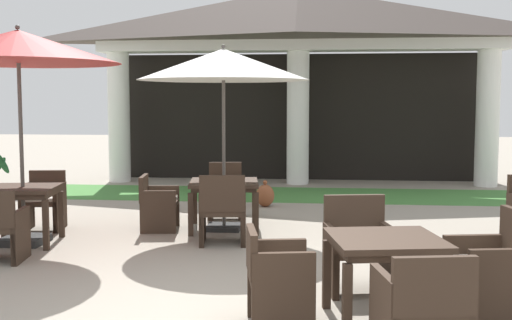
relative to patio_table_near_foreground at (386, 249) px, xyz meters
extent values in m
cylinder|color=white|center=(-5.22, 9.12, 0.86)|extent=(0.50, 0.50, 2.99)
cylinder|color=white|center=(-1.06, 9.12, 0.86)|extent=(0.50, 0.50, 2.99)
cylinder|color=white|center=(3.09, 9.12, 0.86)|extent=(0.50, 0.50, 2.99)
cube|color=white|center=(-1.06, 9.12, 2.48)|extent=(9.11, 0.70, 0.24)
pyramid|color=#514742|center=(-1.06, 9.12, 3.18)|extent=(9.51, 2.54, 1.16)
cube|color=black|center=(-1.06, 10.02, 0.86)|extent=(8.91, 0.16, 2.99)
cube|color=#47843D|center=(-1.06, 7.38, -0.63)|extent=(11.31, 2.14, 0.01)
cube|color=#38281E|center=(0.00, 0.00, 0.08)|extent=(1.05, 1.05, 0.05)
cube|color=#38281E|center=(0.00, 0.00, 0.02)|extent=(0.96, 0.96, 0.06)
cube|color=#38281E|center=(-0.33, -0.48, -0.32)|extent=(0.08, 0.08, 0.62)
cube|color=#38281E|center=(0.48, -0.33, -0.32)|extent=(0.08, 0.08, 0.62)
cube|color=#38281E|center=(-0.48, 0.33, -0.32)|extent=(0.08, 0.08, 0.62)
cube|color=#38281E|center=(0.33, 0.48, -0.32)|extent=(0.08, 0.08, 0.62)
cube|color=#38281E|center=(-0.87, -0.16, -0.22)|extent=(0.59, 0.61, 0.07)
cube|color=silver|center=(-0.87, -0.16, -0.16)|extent=(0.55, 0.56, 0.05)
cube|color=#38281E|center=(-1.10, -0.20, 0.00)|extent=(0.15, 0.53, 0.37)
cube|color=#38281E|center=(-0.91, 0.08, -0.29)|extent=(0.51, 0.15, 0.68)
cube|color=#38281E|center=(-0.83, -0.40, -0.29)|extent=(0.51, 0.15, 0.68)
cube|color=#38281E|center=(-0.69, 0.11, -0.44)|extent=(0.07, 0.07, 0.38)
cube|color=#38281E|center=(-0.61, -0.35, -0.44)|extent=(0.07, 0.07, 0.38)
cube|color=#38281E|center=(-1.14, 0.03, -0.44)|extent=(0.07, 0.07, 0.38)
cube|color=#38281E|center=(-1.05, -0.43, -0.44)|extent=(0.07, 0.07, 0.38)
cube|color=#38281E|center=(0.16, -0.87, -0.22)|extent=(0.66, 0.64, 0.07)
cube|color=silver|center=(0.16, -0.87, -0.16)|extent=(0.61, 0.59, 0.05)
cube|color=#38281E|center=(0.20, -1.12, 0.01)|extent=(0.57, 0.16, 0.40)
cube|color=#38281E|center=(-0.10, -0.92, -0.30)|extent=(0.16, 0.55, 0.68)
cube|color=#38281E|center=(0.42, -0.82, -0.30)|extent=(0.16, 0.55, 0.68)
cube|color=#38281E|center=(0.87, 0.16, -0.20)|extent=(0.66, 0.68, 0.07)
cube|color=silver|center=(0.87, 0.16, -0.14)|extent=(0.61, 0.62, 0.05)
cube|color=#38281E|center=(0.92, -0.11, -0.29)|extent=(0.57, 0.16, 0.68)
cube|color=#38281E|center=(0.82, 0.43, -0.29)|extent=(0.57, 0.16, 0.68)
cube|color=#38281E|center=(0.67, -0.15, -0.43)|extent=(0.07, 0.07, 0.40)
cube|color=#38281E|center=(0.57, 0.37, -0.43)|extent=(0.07, 0.07, 0.40)
cube|color=#38281E|center=(1.08, 0.47, -0.43)|extent=(0.07, 0.07, 0.40)
cube|color=#38281E|center=(-0.16, 0.87, -0.22)|extent=(0.70, 0.64, 0.07)
cube|color=silver|center=(-0.16, 0.87, -0.16)|extent=(0.65, 0.59, 0.05)
cube|color=#38281E|center=(-0.20, 1.12, 0.05)|extent=(0.62, 0.17, 0.47)
cube|color=#38281E|center=(0.12, 0.92, -0.31)|extent=(0.16, 0.54, 0.65)
cube|color=#38281E|center=(-0.44, 0.82, -0.31)|extent=(0.16, 0.54, 0.65)
cube|color=#38281E|center=(0.16, 0.68, -0.44)|extent=(0.07, 0.07, 0.38)
cube|color=#38281E|center=(-0.39, 0.58, -0.44)|extent=(0.07, 0.07, 0.38)
cube|color=#38281E|center=(0.07, 1.16, -0.44)|extent=(0.07, 0.07, 0.38)
cube|color=#38281E|center=(-0.48, 1.06, -0.44)|extent=(0.07, 0.07, 0.38)
cube|color=#38281E|center=(-1.94, 3.78, 0.05)|extent=(1.10, 1.10, 0.05)
cube|color=#38281E|center=(-1.94, 3.78, 0.00)|extent=(1.01, 1.01, 0.06)
cube|color=#38281E|center=(-2.33, 3.27, -0.33)|extent=(0.08, 0.08, 0.60)
cube|color=#38281E|center=(-1.43, 3.39, -0.33)|extent=(0.08, 0.08, 0.60)
cube|color=#38281E|center=(-2.45, 4.17, -0.33)|extent=(0.08, 0.08, 0.60)
cube|color=#38281E|center=(-1.55, 4.29, -0.33)|extent=(0.08, 0.08, 0.60)
cube|color=#2D2D2D|center=(-1.94, 3.78, -0.60)|extent=(0.50, 0.50, 0.06)
cylinder|color=#4C4742|center=(-1.94, 3.78, 0.54)|extent=(0.05, 0.05, 2.34)
cone|color=white|center=(-1.94, 3.78, 1.75)|extent=(2.47, 2.47, 0.45)
sphere|color=#4C4742|center=(-1.94, 3.78, 2.01)|extent=(0.06, 0.06, 0.06)
cube|color=#38281E|center=(-1.82, 2.86, -0.20)|extent=(0.65, 0.64, 0.07)
cube|color=silver|center=(-1.82, 2.86, -0.14)|extent=(0.60, 0.59, 0.05)
cube|color=#38281E|center=(-1.78, 2.60, 0.07)|extent=(0.58, 0.14, 0.47)
cube|color=#38281E|center=(-2.08, 2.82, -0.29)|extent=(0.14, 0.58, 0.70)
cube|color=#38281E|center=(-1.55, 2.89, -0.29)|extent=(0.14, 0.58, 0.70)
cube|color=#38281E|center=(-2.11, 3.08, -0.43)|extent=(0.06, 0.06, 0.40)
cube|color=#38281E|center=(-1.59, 3.15, -0.43)|extent=(0.06, 0.06, 0.40)
cube|color=#38281E|center=(-2.04, 2.57, -0.43)|extent=(0.06, 0.06, 0.40)
cube|color=#38281E|center=(-1.52, 2.64, -0.43)|extent=(0.06, 0.06, 0.40)
cube|color=#38281E|center=(-2.86, 3.66, -0.24)|extent=(0.58, 0.64, 0.07)
cube|color=silver|center=(-2.86, 3.66, -0.18)|extent=(0.53, 0.59, 0.05)
cube|color=#38281E|center=(-3.09, 3.63, -0.02)|extent=(0.14, 0.58, 0.36)
cube|color=#38281E|center=(-2.90, 3.92, -0.33)|extent=(0.51, 0.13, 0.61)
cube|color=#38281E|center=(-2.82, 3.39, -0.33)|extent=(0.51, 0.13, 0.61)
cube|color=#38281E|center=(-2.67, 3.95, -0.45)|extent=(0.06, 0.06, 0.36)
cube|color=#38281E|center=(-2.60, 3.43, -0.45)|extent=(0.06, 0.06, 0.36)
cube|color=#38281E|center=(-3.12, 3.89, -0.45)|extent=(0.06, 0.06, 0.36)
cube|color=#38281E|center=(-3.05, 3.37, -0.45)|extent=(0.06, 0.06, 0.36)
cube|color=#38281E|center=(-2.06, 4.70, -0.23)|extent=(0.59, 0.59, 0.07)
cube|color=silver|center=(-2.06, 4.70, -0.17)|extent=(0.55, 0.54, 0.05)
cube|color=#38281E|center=(-2.09, 4.94, 0.02)|extent=(0.53, 0.13, 0.44)
cube|color=#38281E|center=(-1.82, 4.73, -0.31)|extent=(0.13, 0.52, 0.65)
cube|color=#38281E|center=(-2.31, 4.67, -0.31)|extent=(0.13, 0.52, 0.65)
cube|color=#38281E|center=(-1.80, 4.50, -0.45)|extent=(0.06, 0.06, 0.36)
cube|color=#38281E|center=(-2.27, 4.44, -0.45)|extent=(0.06, 0.06, 0.36)
cube|color=#38281E|center=(-1.86, 4.96, -0.45)|extent=(0.06, 0.06, 0.36)
cube|color=#38281E|center=(-2.33, 4.90, -0.45)|extent=(0.06, 0.06, 0.36)
cube|color=#38281E|center=(1.95, 3.33, -0.44)|extent=(0.07, 0.07, 0.39)
cube|color=#38281E|center=(-4.41, 2.57, 0.10)|extent=(0.97, 0.97, 0.05)
cube|color=#38281E|center=(-4.41, 2.57, 0.04)|extent=(0.89, 0.89, 0.07)
cube|color=#38281E|center=(-3.96, 2.25, -0.32)|extent=(0.08, 0.08, 0.64)
cube|color=#38281E|center=(-4.85, 2.90, -0.32)|extent=(0.08, 0.08, 0.64)
cube|color=#38281E|center=(-4.08, 3.02, -0.32)|extent=(0.08, 0.08, 0.64)
cube|color=#2D2D2D|center=(-4.41, 2.57, -0.59)|extent=(0.54, 0.54, 0.10)
cylinder|color=#4C4742|center=(-4.41, 2.57, 0.63)|extent=(0.05, 0.05, 2.52)
cone|color=maroon|center=(-4.41, 2.57, 1.93)|extent=(2.60, 2.60, 0.42)
sphere|color=#4C4742|center=(-4.41, 2.57, 2.17)|extent=(0.06, 0.06, 0.06)
cube|color=#38281E|center=(-4.02, 1.70, -0.33)|extent=(0.14, 0.55, 0.61)
cube|color=#38281E|center=(-4.07, 1.95, -0.45)|extent=(0.06, 0.06, 0.37)
cube|color=#38281E|center=(-3.99, 1.46, -0.45)|extent=(0.06, 0.06, 0.37)
cube|color=#38281E|center=(-4.55, 3.48, -0.22)|extent=(0.60, 0.65, 0.07)
cube|color=silver|center=(-4.55, 3.48, -0.16)|extent=(0.56, 0.59, 0.05)
cube|color=#38281E|center=(-4.59, 3.74, 0.01)|extent=(0.53, 0.14, 0.39)
cube|color=#38281E|center=(-4.31, 3.51, -0.30)|extent=(0.15, 0.58, 0.67)
cube|color=#38281E|center=(-4.79, 3.44, -0.30)|extent=(0.15, 0.58, 0.67)
cube|color=#38281E|center=(-4.28, 3.26, -0.44)|extent=(0.06, 0.06, 0.38)
cube|color=#38281E|center=(-4.74, 3.18, -0.44)|extent=(0.06, 0.06, 0.38)
cube|color=#38281E|center=(-4.36, 3.77, -0.44)|extent=(0.06, 0.06, 0.38)
cube|color=#38281E|center=(-4.82, 3.69, -0.44)|extent=(0.06, 0.06, 0.38)
ellipsoid|color=#1E562D|center=(-5.45, 4.06, 0.28)|extent=(0.10, 0.44, 0.42)
ellipsoid|color=brown|center=(-1.52, 5.87, -0.44)|extent=(0.33, 0.33, 0.40)
sphere|color=brown|center=(-1.52, 5.87, -0.20)|extent=(0.08, 0.08, 0.08)
camera|label=1|loc=(-0.55, -5.30, 1.22)|focal=44.73mm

